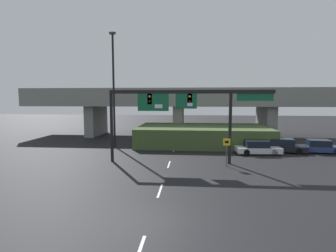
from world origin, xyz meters
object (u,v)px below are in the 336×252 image
Objects in this scene: parked_sedan_near_right at (258,148)px; speed_limit_sign at (227,148)px; parked_sedan_mid_right at (283,146)px; highway_light_pole_near at (114,88)px; signal_gantry at (181,105)px; parked_sedan_far_right at (319,147)px.

speed_limit_sign is at bearing -129.03° from parked_sedan_near_right.
parked_sedan_mid_right is (6.92, 6.70, -0.93)m from speed_limit_sign.
speed_limit_sign is 0.18× the size of highway_light_pole_near.
signal_gantry is 16.42m from parked_sedan_far_right.
highway_light_pole_near is at bearing -176.68° from parked_sedan_far_right.
highway_light_pole_near is (-8.23, 7.11, 1.83)m from signal_gantry.
parked_sedan_far_right is (14.66, 5.79, -4.61)m from signal_gantry.
signal_gantry is 11.03m from highway_light_pole_near.
signal_gantry is at bearing -153.29° from parked_sedan_near_right.
parked_sedan_near_right is at bearing 54.06° from speed_limit_sign.
signal_gantry is 3.00× the size of parked_sedan_mid_right.
parked_sedan_far_right is (22.89, -1.32, -6.44)m from highway_light_pole_near.
highway_light_pole_near is 2.91× the size of parked_sedan_near_right.
signal_gantry is 10.17m from parked_sedan_near_right.
parked_sedan_mid_right is (19.08, -1.34, -6.40)m from highway_light_pole_near.
parked_sedan_near_right reaches higher than parked_sedan_far_right.
speed_limit_sign is at bearing -141.29° from parked_sedan_far_right.
highway_light_pole_near is at bearing 146.49° from speed_limit_sign.
speed_limit_sign is 12.70m from parked_sedan_far_right.
speed_limit_sign is at bearing -124.87° from parked_sedan_mid_right.
parked_sedan_mid_right is at bearing 44.10° from speed_limit_sign.
parked_sedan_mid_right is at bearing -173.04° from parked_sedan_far_right.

